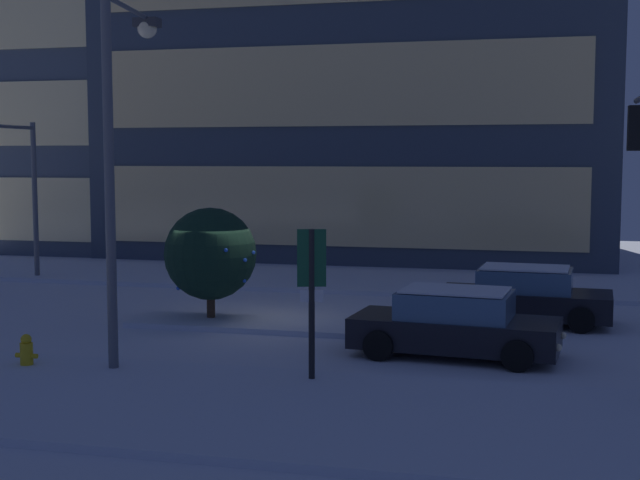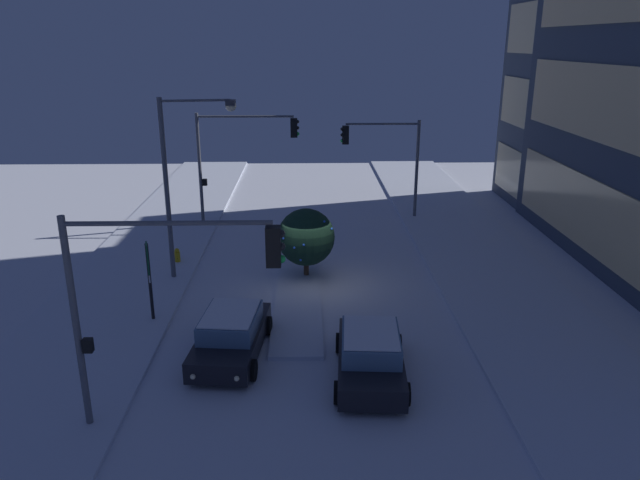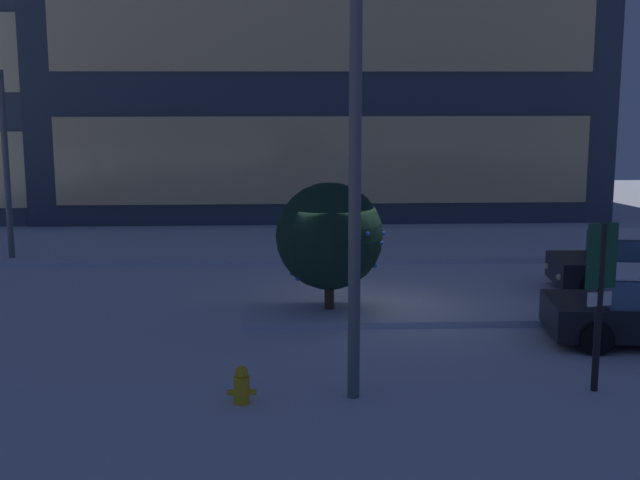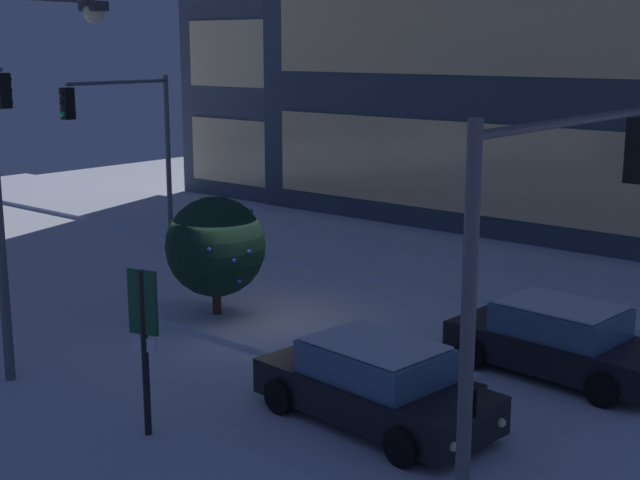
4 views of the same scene
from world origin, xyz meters
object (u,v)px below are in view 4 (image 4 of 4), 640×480
at_px(traffic_light_corner_near_right, 552,241).
at_px(street_lamp_arched, 27,130).
at_px(traffic_light_corner_far_left, 126,126).
at_px(parking_info_sign, 144,334).
at_px(car_far, 559,341).
at_px(car_near, 375,384).
at_px(decorated_tree_median, 215,247).

relative_size(traffic_light_corner_near_right, street_lamp_arched, 0.76).
xyz_separation_m(traffic_light_corner_far_left, parking_info_sign, (13.19, -9.96, -1.99)).
xyz_separation_m(car_far, street_lamp_arched, (-8.07, -6.75, 4.27)).
bearing_deg(parking_info_sign, car_far, -42.69).
bearing_deg(car_far, traffic_light_corner_near_right, 116.77).
distance_m(car_near, traffic_light_corner_near_right, 5.17).
bearing_deg(traffic_light_corner_far_left, car_far, 81.66).
relative_size(traffic_light_corner_near_right, traffic_light_corner_far_left, 1.04).
bearing_deg(traffic_light_corner_far_left, car_near, 66.36).
distance_m(traffic_light_corner_near_right, traffic_light_corner_far_left, 20.99).
relative_size(car_far, street_lamp_arched, 0.60).
bearing_deg(parking_info_sign, street_lamp_arched, 65.13).
bearing_deg(traffic_light_corner_far_left, decorated_tree_median, 63.87).
xyz_separation_m(street_lamp_arched, parking_info_sign, (4.21, -0.71, -3.05)).
height_order(car_near, car_far, same).
bearing_deg(traffic_light_corner_far_left, street_lamp_arched, 44.13).
height_order(car_far, traffic_light_corner_near_right, traffic_light_corner_near_right).
distance_m(car_far, parking_info_sign, 8.49).
distance_m(car_near, car_far, 4.57).
height_order(car_far, traffic_light_corner_far_left, traffic_light_corner_far_left).
relative_size(car_far, decorated_tree_median, 1.51).
bearing_deg(car_far, car_near, 75.60).
height_order(traffic_light_corner_near_right, traffic_light_corner_far_left, traffic_light_corner_near_right).
xyz_separation_m(parking_info_sign, decorated_tree_median, (-4.18, 5.54, -0.10)).
bearing_deg(car_near, parking_info_sign, -122.24).
xyz_separation_m(car_far, parking_info_sign, (-3.86, -7.46, 1.21)).
height_order(traffic_light_corner_near_right, decorated_tree_median, traffic_light_corner_near_right).
relative_size(car_near, parking_info_sign, 1.56).
bearing_deg(car_near, street_lamp_arched, -154.33).
distance_m(traffic_light_corner_far_left, decorated_tree_median, 10.25).
xyz_separation_m(traffic_light_corner_near_right, traffic_light_corner_far_left, (-19.39, 8.03, -0.13)).
bearing_deg(car_near, car_far, 77.42).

